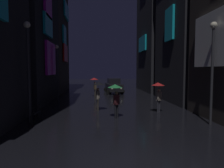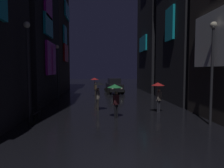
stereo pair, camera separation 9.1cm
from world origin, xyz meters
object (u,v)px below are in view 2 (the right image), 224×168
Objects in this scene: pedestrian_far_right_black at (98,88)px; bicycle_parked_at_storefront at (37,115)px; pedestrian_foreground_left_red at (95,82)px; streetlamp_left_near at (28,60)px; pedestrian_midstreet_left_red at (158,89)px; car_distant at (114,86)px; streetlamp_left_far at (58,66)px; streetlamp_right_near at (212,61)px; pedestrian_midstreet_centre_green at (115,92)px.

pedestrian_far_right_black reaches higher than bicycle_parked_at_storefront.
pedestrian_foreground_left_red is 1.00× the size of pedestrian_far_right_black.
pedestrian_midstreet_left_red is at bearing 13.08° from streetlamp_left_near.
pedestrian_far_right_black is at bearing -100.67° from car_distant.
streetlamp_left_far reaches higher than bicycle_parked_at_storefront.
car_distant is 16.09m from streetlamp_right_near.
car_distant is at bearing 42.69° from streetlamp_left_far.
pedestrian_foreground_left_red is 4.44m from streetlamp_left_far.
car_distant is at bearing 104.28° from streetlamp_right_near.
pedestrian_foreground_left_red is 0.39× the size of streetlamp_left_far.
pedestrian_far_right_black is at bearing 35.98° from streetlamp_left_near.
streetlamp_right_near reaches higher than streetlamp_left_far.
streetlamp_left_far reaches higher than pedestrian_midstreet_left_red.
bicycle_parked_at_storefront is 0.32× the size of streetlamp_left_near.
pedestrian_foreground_left_red is 0.38× the size of streetlamp_right_near.
pedestrian_foreground_left_red is at bearing 117.68° from pedestrian_midstreet_left_red.
pedestrian_midstreet_centre_green reaches higher than bicycle_parked_at_storefront.
pedestrian_midstreet_centre_green and pedestrian_far_right_black have the same top height.
pedestrian_foreground_left_red is 0.37× the size of streetlamp_left_near.
streetlamp_right_near reaches higher than pedestrian_midstreet_left_red.
streetlamp_left_near reaches higher than streetlamp_left_far.
pedestrian_far_right_black is at bearing 145.24° from streetlamp_right_near.
pedestrian_far_right_black is 0.38× the size of streetlamp_right_near.
pedestrian_midstreet_centre_green is 0.38× the size of streetlamp_right_near.
pedestrian_midstreet_left_red is 1.00× the size of pedestrian_midstreet_centre_green.
streetlamp_right_near is (3.92, -15.40, 2.53)m from car_distant.
pedestrian_far_right_black is (-1.00, 2.38, 0.00)m from pedestrian_midstreet_centre_green.
streetlamp_right_near is at bearing -34.76° from pedestrian_far_right_black.
pedestrian_midstreet_centre_green is 9.56m from streetlamp_left_far.
car_distant is 0.77× the size of streetlamp_right_near.
pedestrian_midstreet_left_red and pedestrian_midstreet_centre_green have the same top height.
pedestrian_far_right_black is 1.17× the size of bicycle_parked_at_storefront.
pedestrian_midstreet_left_red is 4.23m from pedestrian_far_right_black.
pedestrian_far_right_black is at bearing -54.68° from streetlamp_left_far.
pedestrian_midstreet_left_red is 9.59m from pedestrian_foreground_left_red.
pedestrian_far_right_black is 7.56m from streetlamp_right_near.
streetlamp_right_near is at bearing -58.89° from pedestrian_midstreet_left_red.
streetlamp_left_near reaches higher than streetlamp_right_near.
streetlamp_left_near reaches higher than pedestrian_midstreet_left_red.
pedestrian_foreground_left_red and pedestrian_midstreet_centre_green have the same top height.
pedestrian_midstreet_left_red is 1.00× the size of pedestrian_foreground_left_red.
streetlamp_right_near is at bearing -7.85° from bicycle_parked_at_storefront.
streetlamp_right_near is (1.92, -3.18, 1.79)m from pedestrian_midstreet_left_red.
pedestrian_midstreet_left_red is at bearing -39.27° from streetlamp_left_far.
streetlamp_left_near is at bearing -144.02° from pedestrian_far_right_black.
pedestrian_foreground_left_red is (-4.46, 8.50, 0.00)m from pedestrian_midstreet_left_red.
streetlamp_left_near is at bearing -177.46° from bicycle_parked_at_storefront.
streetlamp_left_far is 0.98× the size of streetlamp_right_near.
streetlamp_left_near is at bearing 172.56° from streetlamp_right_near.
pedestrian_midstreet_centre_green is at bearing 160.29° from streetlamp_right_near.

